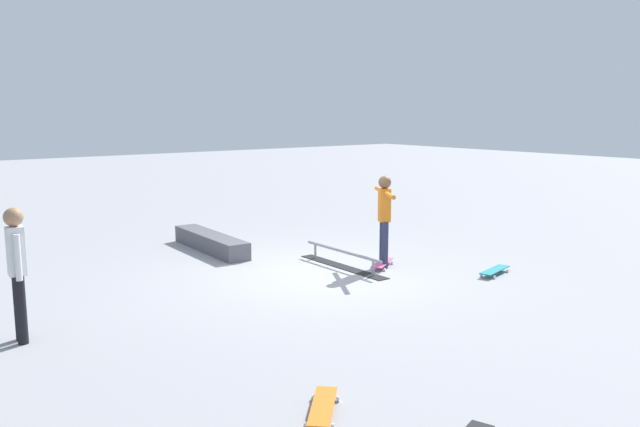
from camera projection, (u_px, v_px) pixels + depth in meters
name	position (u px, v px, depth m)	size (l,w,h in m)	color
ground_plane	(320.00, 275.00, 10.78)	(60.00, 60.00, 0.00)	#9E9EA3
grind_rail	(343.00, 260.00, 11.29)	(2.19, 0.29, 0.31)	black
skate_ledge	(211.00, 242.00, 12.63)	(2.47, 0.45, 0.33)	#595960
skater_main	(384.00, 214.00, 11.17)	(1.15, 0.72, 1.60)	#2D3351
skateboard_main	(382.00, 263.00, 11.30)	(0.59, 0.78, 0.09)	#E05993
bystander_white_shirt	(17.00, 267.00, 7.53)	(0.37, 0.22, 1.61)	black
loose_skateboard_orange	(323.00, 406.00, 5.83)	(0.72, 0.70, 0.09)	orange
loose_skateboard_teal	(495.00, 270.00, 10.79)	(0.40, 0.82, 0.09)	teal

